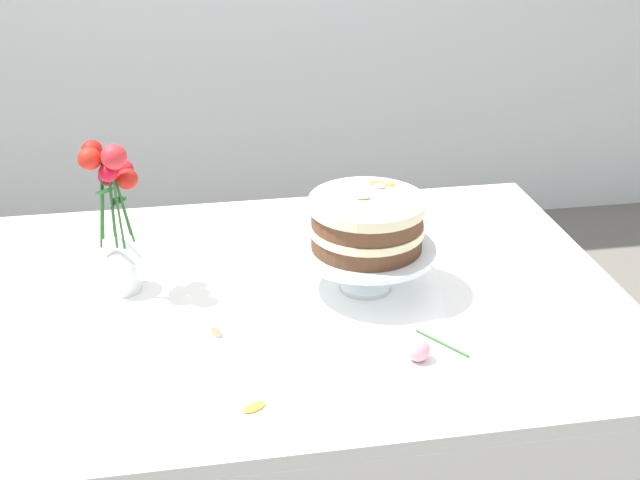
{
  "coord_description": "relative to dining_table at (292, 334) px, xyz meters",
  "views": [
    {
      "loc": [
        -0.19,
        -1.47,
        1.6
      ],
      "look_at": [
        0.06,
        -0.0,
        0.86
      ],
      "focal_mm": 45.63,
      "sensor_mm": 36.0,
      "label": 1
    }
  ],
  "objects": [
    {
      "name": "fallen_rose",
      "position": [
        0.2,
        -0.26,
        0.11
      ],
      "size": [
        0.12,
        0.12,
        0.04
      ],
      "color": "#2D6028",
      "rests_on": "dining_table"
    },
    {
      "name": "loose_petal_1",
      "position": [
        -0.16,
        -0.11,
        0.09
      ],
      "size": [
        0.03,
        0.05,
        0.0
      ],
      "primitive_type": "ellipsoid",
      "rotation": [
        0.0,
        0.0,
        5.06
      ],
      "color": "#E56B51",
      "rests_on": "dining_table"
    },
    {
      "name": "dining_table",
      "position": [
        0.0,
        0.0,
        0.0
      ],
      "size": [
        1.4,
        1.0,
        0.74
      ],
      "color": "white",
      "rests_on": "ground"
    },
    {
      "name": "loose_petal_0",
      "position": [
        -0.11,
        -0.35,
        0.09
      ],
      "size": [
        0.05,
        0.04,
        0.0
      ],
      "primitive_type": "ellipsoid",
      "rotation": [
        0.0,
        0.0,
        0.5
      ],
      "color": "orange",
      "rests_on": "dining_table"
    },
    {
      "name": "layer_cake",
      "position": [
        0.16,
        0.01,
        0.24
      ],
      "size": [
        0.24,
        0.24,
        0.12
      ],
      "color": "brown",
      "rests_on": "cake_stand"
    },
    {
      "name": "flower_vase",
      "position": [
        -0.35,
        0.09,
        0.24
      ],
      "size": [
        0.11,
        0.11,
        0.33
      ],
      "color": "silver",
      "rests_on": "dining_table"
    },
    {
      "name": "cake_stand",
      "position": [
        0.16,
        0.01,
        0.17
      ],
      "size": [
        0.29,
        0.29,
        0.1
      ],
      "color": "silver",
      "rests_on": "linen_napkin"
    },
    {
      "name": "linen_napkin",
      "position": [
        0.16,
        0.01,
        0.09
      ],
      "size": [
        0.38,
        0.38,
        0.0
      ],
      "primitive_type": "cube",
      "rotation": [
        0.0,
        0.0,
        -0.2
      ],
      "color": "white",
      "rests_on": "dining_table"
    }
  ]
}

